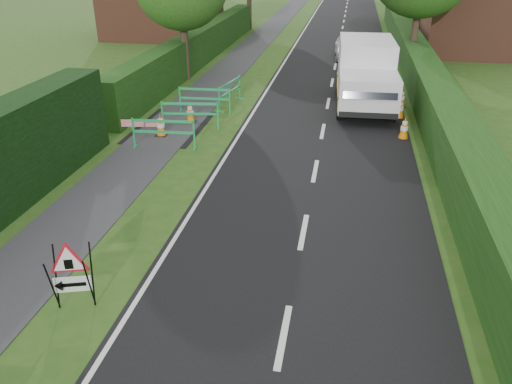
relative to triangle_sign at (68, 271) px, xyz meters
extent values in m
plane|color=#294F16|center=(1.39, -1.06, -0.82)|extent=(120.00, 120.00, 0.00)
cube|color=black|center=(3.89, 33.94, -0.82)|extent=(6.00, 90.00, 0.02)
cube|color=#2D2D30|center=(-1.61, 33.94, -0.82)|extent=(2.00, 90.00, 0.02)
cube|color=#14380F|center=(-3.61, 20.94, -0.82)|extent=(1.00, 24.00, 1.80)
cube|color=#14380F|center=(7.89, 14.94, -0.82)|extent=(1.20, 50.00, 1.50)
cube|color=brown|center=(12.39, 26.94, 1.93)|extent=(7.00, 7.00, 5.50)
cylinder|color=#2D2116|center=(-3.21, 16.94, 0.49)|extent=(0.36, 0.36, 2.62)
cylinder|color=#2D2116|center=(7.79, 20.94, 0.66)|extent=(0.36, 0.36, 2.97)
cylinder|color=#2D2116|center=(-3.21, 32.94, 0.58)|extent=(0.36, 0.36, 2.80)
cylinder|color=#2D2116|center=(7.79, 36.94, 0.40)|extent=(0.36, 0.36, 2.45)
cylinder|color=black|center=(-0.23, -0.21, -0.21)|extent=(0.14, 0.36, 1.18)
cylinder|color=black|center=(-0.32, 0.07, -0.21)|extent=(0.14, 0.36, 1.18)
cylinder|color=black|center=(0.38, -0.02, -0.21)|extent=(0.14, 0.36, 1.18)
cylinder|color=black|center=(0.29, 0.27, -0.21)|extent=(0.14, 0.36, 1.18)
cube|color=white|center=(0.04, 0.01, -0.29)|extent=(0.63, 0.22, 0.32)
cube|color=black|center=(0.04, -0.01, -0.29)|extent=(0.45, 0.15, 0.07)
cone|color=black|center=(-0.20, -0.08, -0.29)|extent=(0.20, 0.23, 0.19)
cube|color=black|center=(0.04, -0.01, 0.16)|extent=(0.14, 0.06, 0.19)
cube|color=silver|center=(5.28, 14.74, 0.66)|extent=(2.29, 3.55, 2.07)
cube|color=silver|center=(5.39, 12.12, 0.26)|extent=(2.24, 2.32, 1.27)
cube|color=black|center=(5.44, 11.05, 0.57)|extent=(1.90, 0.32, 0.58)
cube|color=yellow|center=(4.24, 13.69, -0.16)|extent=(0.25, 5.31, 0.26)
cube|color=yellow|center=(6.41, 13.78, -0.16)|extent=(0.25, 5.31, 0.26)
cube|color=black|center=(5.44, 11.06, -0.31)|extent=(2.11, 0.22, 0.21)
cylinder|color=black|center=(4.43, 12.02, -0.39)|extent=(0.29, 0.87, 0.86)
cylinder|color=black|center=(6.36, 12.11, -0.39)|extent=(0.29, 0.87, 0.86)
cylinder|color=black|center=(4.28, 15.48, -0.39)|extent=(0.29, 0.87, 0.86)
cylinder|color=black|center=(6.21, 15.56, -0.39)|extent=(0.29, 0.87, 0.86)
cube|color=black|center=(6.65, 10.23, -0.80)|extent=(0.38, 0.38, 0.04)
cone|color=orange|center=(6.65, 10.23, -0.41)|extent=(0.32, 0.32, 0.75)
cylinder|color=white|center=(6.65, 10.23, -0.45)|extent=(0.25, 0.25, 0.14)
cylinder|color=white|center=(6.65, 10.23, -0.26)|extent=(0.17, 0.17, 0.10)
cube|color=black|center=(6.66, 12.50, -0.80)|extent=(0.38, 0.38, 0.04)
cone|color=orange|center=(6.66, 12.50, -0.41)|extent=(0.32, 0.32, 0.75)
cylinder|color=white|center=(6.66, 12.50, -0.45)|extent=(0.25, 0.25, 0.14)
cylinder|color=white|center=(6.66, 12.50, -0.26)|extent=(0.17, 0.17, 0.10)
cube|color=black|center=(6.83, 14.03, -0.80)|extent=(0.38, 0.38, 0.04)
cone|color=orange|center=(6.83, 14.03, -0.41)|extent=(0.32, 0.32, 0.75)
cylinder|color=white|center=(6.83, 14.03, -0.45)|extent=(0.25, 0.25, 0.14)
cylinder|color=white|center=(6.83, 14.03, -0.26)|extent=(0.17, 0.17, 0.10)
cube|color=black|center=(-1.62, 9.00, -0.80)|extent=(0.38, 0.38, 0.04)
cone|color=orange|center=(-1.62, 9.00, -0.41)|extent=(0.32, 0.32, 0.75)
cylinder|color=white|center=(-1.62, 9.00, -0.45)|extent=(0.25, 0.25, 0.14)
cylinder|color=white|center=(-1.62, 9.00, -0.26)|extent=(0.17, 0.17, 0.10)
cube|color=black|center=(-1.04, 10.56, -0.80)|extent=(0.38, 0.38, 0.04)
cone|color=orange|center=(-1.04, 10.56, -0.41)|extent=(0.32, 0.32, 0.75)
cylinder|color=white|center=(-1.04, 10.56, -0.45)|extent=(0.25, 0.25, 0.14)
cylinder|color=white|center=(-1.04, 10.56, -0.26)|extent=(0.17, 0.17, 0.10)
cube|color=#1B964E|center=(-2.10, 7.84, -0.32)|extent=(0.05, 0.05, 1.00)
cube|color=#1B964E|center=(-0.11, 8.01, -0.32)|extent=(0.05, 0.05, 1.00)
cube|color=#1B964E|center=(-1.10, 7.92, 0.10)|extent=(2.00, 0.22, 0.08)
cube|color=#1B964E|center=(-1.10, 7.92, -0.27)|extent=(2.00, 0.22, 0.08)
cube|color=#1B964E|center=(-2.10, 7.84, -0.80)|extent=(0.09, 0.35, 0.04)
cube|color=#1B964E|center=(-0.11, 8.01, -0.80)|extent=(0.09, 0.35, 0.04)
cube|color=#1B964E|center=(-1.83, 9.78, -0.32)|extent=(0.06, 0.06, 1.00)
cube|color=#1B964E|center=(0.15, 10.07, -0.32)|extent=(0.06, 0.06, 1.00)
cube|color=#1B964E|center=(-0.84, 9.93, 0.10)|extent=(1.99, 0.34, 0.08)
cube|color=#1B964E|center=(-0.84, 9.93, -0.27)|extent=(1.99, 0.34, 0.08)
cube|color=#1B964E|center=(-1.83, 9.78, -0.80)|extent=(0.11, 0.36, 0.04)
cube|color=#1B964E|center=(0.15, 10.07, -0.80)|extent=(0.11, 0.36, 0.04)
cube|color=#1B964E|center=(-1.85, 11.85, -0.32)|extent=(0.05, 0.05, 1.00)
cube|color=#1B964E|center=(0.15, 11.93, -0.32)|extent=(0.05, 0.05, 1.00)
cube|color=#1B964E|center=(-0.85, 11.89, 0.10)|extent=(2.00, 0.13, 0.08)
cube|color=#1B964E|center=(-0.85, 11.89, -0.27)|extent=(2.00, 0.13, 0.08)
cube|color=#1B964E|center=(-1.85, 11.85, -0.80)|extent=(0.07, 0.35, 0.04)
cube|color=#1B964E|center=(0.15, 11.93, -0.80)|extent=(0.07, 0.35, 0.04)
cube|color=#1B964E|center=(-0.29, 12.02, -0.32)|extent=(0.06, 0.06, 1.00)
cube|color=#1B964E|center=(0.10, 13.99, -0.32)|extent=(0.06, 0.06, 1.00)
cube|color=#1B964E|center=(-0.09, 13.01, 0.10)|extent=(0.43, 1.97, 0.08)
cube|color=#1B964E|center=(-0.09, 13.01, -0.27)|extent=(0.43, 1.97, 0.08)
cube|color=#1B964E|center=(-0.29, 12.02, -0.80)|extent=(0.36, 0.13, 0.04)
cube|color=#1B964E|center=(0.10, 13.99, -0.80)|extent=(0.36, 0.13, 0.04)
cube|color=red|center=(-2.23, 8.92, -0.82)|extent=(1.48, 0.31, 0.25)
imported|color=white|center=(4.52, 23.42, -0.18)|extent=(1.77, 3.87, 1.29)
camera|label=1|loc=(4.61, -6.55, 5.23)|focal=35.00mm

